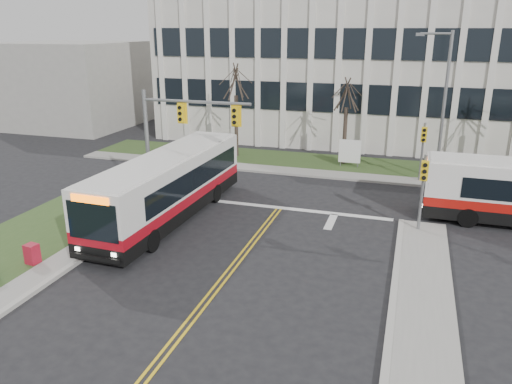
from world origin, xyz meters
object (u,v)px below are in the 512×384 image
object	(u,v)px
streetlight	(442,99)
directory_sign	(350,152)
newspaper_box_red	(32,255)
bus_main	(169,188)

from	to	relation	value
streetlight	directory_sign	xyz separation A→B (m)	(-5.53, 1.30, -4.02)
directory_sign	newspaper_box_red	size ratio (longest dim) A/B	2.11
directory_sign	streetlight	bearing A→B (deg)	-13.23
directory_sign	newspaper_box_red	world-z (taller)	directory_sign
bus_main	directory_sign	bearing A→B (deg)	60.64
directory_sign	bus_main	world-z (taller)	bus_main
streetlight	bus_main	bearing A→B (deg)	-139.41
bus_main	newspaper_box_red	xyz separation A→B (m)	(-2.89, -6.61, -1.15)
streetlight	directory_sign	size ratio (longest dim) A/B	4.60
directory_sign	bus_main	distance (m)	14.55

